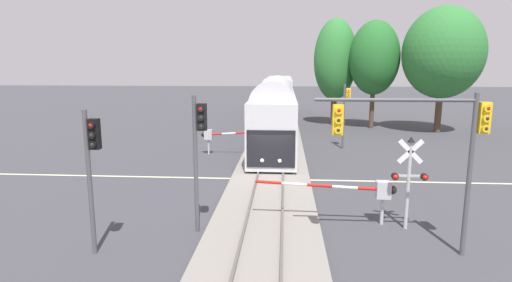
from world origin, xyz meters
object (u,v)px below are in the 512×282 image
crossing_gate_far (216,135)px  traffic_signal_near_right (426,133)px  traffic_signal_median (199,142)px  traffic_signal_near_left (92,159)px  elm_centre_background (335,60)px  crossing_gate_near (368,190)px  maple_right_background (443,53)px  commuter_train (277,102)px  crossing_signal_mast (409,173)px  traffic_signal_far_side (346,106)px  oak_far_right (374,58)px

crossing_gate_far → traffic_signal_near_right: 18.23m
traffic_signal_median → crossing_gate_far: bearing=97.0°
traffic_signal_near_left → elm_centre_background: elm_centre_background is taller
crossing_gate_near → maple_right_background: (11.40, 24.25, 6.12)m
commuter_train → crossing_signal_mast: 25.73m
crossing_gate_far → traffic_signal_median: size_ratio=1.06×
crossing_signal_mast → commuter_train: bearing=102.5°
maple_right_background → crossing_gate_near: bearing=-115.2°
traffic_signal_median → commuter_train: bearing=84.6°
crossing_gate_far → traffic_signal_near_right: bearing=-58.3°
crossing_gate_far → traffic_signal_far_side: bearing=16.4°
traffic_signal_far_side → traffic_signal_near_left: 21.85m
commuter_train → crossing_gate_far: 12.74m
commuter_train → maple_right_background: (15.52, -0.44, 4.75)m
crossing_gate_near → elm_centre_background: size_ratio=0.50×
crossing_gate_near → maple_right_background: size_ratio=0.48×
traffic_signal_near_left → crossing_gate_near: bearing=19.2°
traffic_signal_median → elm_centre_background: bearing=74.2°
crossing_gate_near → crossing_signal_mast: bearing=-16.1°
crossing_gate_near → oak_far_right: bearing=78.2°
traffic_signal_median → traffic_signal_near_right: bearing=-10.0°
commuter_train → traffic_signal_near_right: traffic_signal_near_right is taller
traffic_signal_near_right → elm_centre_background: size_ratio=0.49×
traffic_signal_far_side → traffic_signal_median: traffic_signal_median is taller
crossing_signal_mast → oak_far_right: 27.80m
crossing_gate_near → traffic_signal_far_side: traffic_signal_far_side is taller
crossing_signal_mast → crossing_gate_far: size_ratio=0.66×
maple_right_background → traffic_signal_near_right: bearing=-110.8°
commuter_train → traffic_signal_far_side: commuter_train is taller
commuter_train → crossing_gate_near: commuter_train is taller
oak_far_right → elm_centre_background: elm_centre_background is taller
crossing_gate_near → commuter_train: bearing=99.5°
crossing_signal_mast → traffic_signal_near_right: size_ratio=0.67×
oak_far_right → maple_right_background: size_ratio=0.92×
crossing_gate_near → traffic_signal_near_left: 10.40m
crossing_signal_mast → oak_far_right: oak_far_right is taller
traffic_signal_median → maple_right_background: size_ratio=0.44×
crossing_gate_far → maple_right_background: 23.60m
traffic_signal_median → oak_far_right: 30.63m
traffic_signal_far_side → oak_far_right: (4.28, 11.09, 3.79)m
maple_right_background → crossing_signal_mast: bearing=-112.0°
commuter_train → crossing_gate_near: (4.12, -24.69, -1.37)m
crossing_signal_mast → crossing_gate_far: 16.36m
crossing_gate_near → crossing_gate_far: bearing=123.0°
crossing_gate_near → traffic_signal_median: traffic_signal_median is taller
crossing_signal_mast → elm_centre_background: size_ratio=0.33×
crossing_gate_far → traffic_signal_near_left: traffic_signal_near_left is taller
commuter_train → crossing_gate_near: size_ratio=6.87×
maple_right_background → elm_centre_background: bearing=153.9°
crossing_signal_mast → traffic_signal_far_side: size_ratio=0.74×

